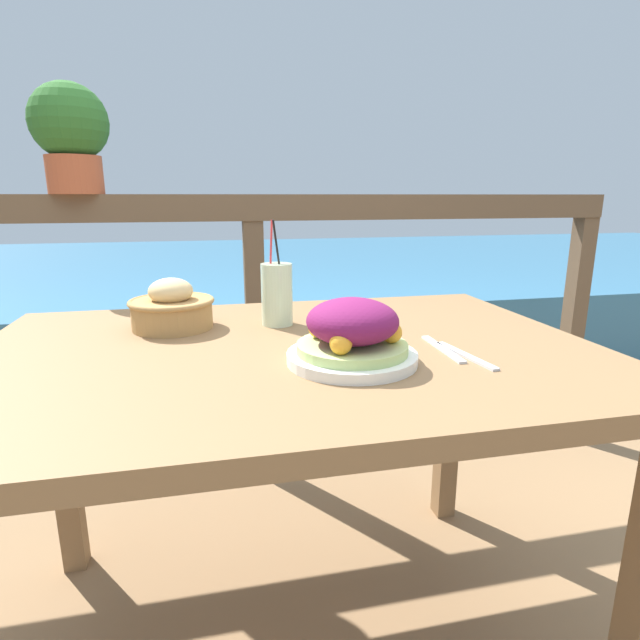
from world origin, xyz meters
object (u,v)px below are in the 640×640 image
(salad_plate, at_px, (352,336))
(drink_glass, at_px, (276,294))
(bread_basket, at_px, (172,308))
(potted_plant, at_px, (70,133))

(salad_plate, distance_m, drink_glass, 0.33)
(bread_basket, distance_m, potted_plant, 0.82)
(salad_plate, xyz_separation_m, drink_glass, (-0.10, 0.31, 0.02))
(drink_glass, xyz_separation_m, potted_plant, (-0.56, 0.63, 0.42))
(potted_plant, bearing_deg, salad_plate, -54.94)
(bread_basket, relative_size, potted_plant, 0.58)
(bread_basket, bearing_deg, drink_glass, -4.56)
(salad_plate, height_order, bread_basket, salad_plate)
(drink_glass, distance_m, bread_basket, 0.25)
(salad_plate, xyz_separation_m, potted_plant, (-0.66, 0.94, 0.45))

